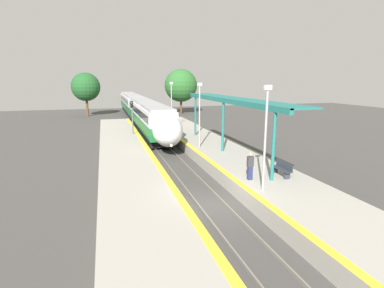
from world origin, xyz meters
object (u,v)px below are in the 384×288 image
person_waiting (250,166)px  lamppost_near (266,132)px  train (139,108)px  railway_signal (132,117)px  lamppost_mid (200,111)px  platform_bench (282,168)px  lamppost_far (171,102)px

person_waiting → lamppost_near: (-0.16, -1.81, 2.30)m
train → railway_signal: (-2.37, -14.96, 0.45)m
train → lamppost_mid: lamppost_mid is taller
platform_bench → lamppost_near: (-2.40, -1.90, 2.66)m
railway_signal → lamppost_mid: size_ratio=0.81×
person_waiting → lamppost_mid: lamppost_mid is taller
platform_bench → lamppost_mid: (-2.40, 9.10, 2.66)m
platform_bench → train: bearing=98.7°
platform_bench → lamppost_near: size_ratio=0.32×
train → lamppost_near: 34.37m
person_waiting → lamppost_near: size_ratio=0.30×
train → person_waiting: 32.54m
train → railway_signal: size_ratio=10.77×
train → person_waiting: (2.73, -32.42, -0.53)m
railway_signal → lamppost_far: 5.79m
platform_bench → lamppost_far: bearing=96.8°
railway_signal → person_waiting: bearing=-73.7°
railway_signal → lamppost_mid: lamppost_mid is taller
person_waiting → lamppost_far: size_ratio=0.30×
platform_bench → lamppost_far: (-2.40, 20.09, 2.66)m
train → lamppost_mid: 23.44m
platform_bench → lamppost_mid: bearing=104.8°
platform_bench → railway_signal: railway_signal is taller
platform_bench → lamppost_far: lamppost_far is taller
train → lamppost_mid: bearing=-83.7°
railway_signal → lamppost_mid: bearing=-59.2°
railway_signal → lamppost_far: (4.93, 2.72, 1.32)m
platform_bench → railway_signal: (-7.34, 17.37, 1.34)m
platform_bench → person_waiting: (-2.24, -0.09, 0.36)m
train → lamppost_near: size_ratio=8.72×
person_waiting → lamppost_mid: 9.47m
lamppost_mid → railway_signal: bearing=120.8°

